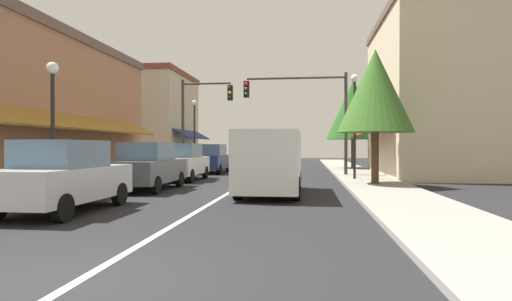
% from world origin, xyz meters
% --- Properties ---
extents(ground_plane, '(80.00, 80.00, 0.00)m').
position_xyz_m(ground_plane, '(0.00, 18.00, 0.00)').
color(ground_plane, black).
extents(sidewalk_left, '(2.60, 56.00, 0.12)m').
position_xyz_m(sidewalk_left, '(-5.50, 18.00, 0.06)').
color(sidewalk_left, gray).
rests_on(sidewalk_left, ground).
extents(sidewalk_right, '(2.60, 56.00, 0.12)m').
position_xyz_m(sidewalk_right, '(5.50, 18.00, 0.06)').
color(sidewalk_right, gray).
rests_on(sidewalk_right, ground).
extents(lane_center_stripe, '(0.14, 52.00, 0.01)m').
position_xyz_m(lane_center_stripe, '(0.00, 18.00, 0.00)').
color(lane_center_stripe, silver).
rests_on(lane_center_stripe, ground).
extents(storefront_left_block, '(6.56, 14.20, 6.43)m').
position_xyz_m(storefront_left_block, '(-9.42, 12.00, 3.22)').
color(storefront_left_block, '#9E6B4C').
rests_on(storefront_left_block, ground).
extents(storefront_right_block, '(7.17, 10.20, 8.84)m').
position_xyz_m(storefront_right_block, '(9.73, 20.00, 4.42)').
color(storefront_right_block, beige).
rests_on(storefront_right_block, ground).
extents(storefront_far_left, '(5.69, 8.20, 7.45)m').
position_xyz_m(storefront_far_left, '(-8.99, 28.00, 3.73)').
color(storefront_far_left, '#BCAD8E').
rests_on(storefront_far_left, ground).
extents(parked_car_nearest_left, '(1.81, 4.12, 1.77)m').
position_xyz_m(parked_car_nearest_left, '(-3.21, 5.13, 0.88)').
color(parked_car_nearest_left, '#B7BABF').
rests_on(parked_car_nearest_left, ground).
extents(parked_car_second_left, '(1.78, 4.10, 1.77)m').
position_xyz_m(parked_car_second_left, '(-3.16, 10.57, 0.88)').
color(parked_car_second_left, '#4C5156').
rests_on(parked_car_second_left, ground).
extents(parked_car_third_left, '(1.79, 4.10, 1.77)m').
position_xyz_m(parked_car_third_left, '(-3.24, 15.21, 0.88)').
color(parked_car_third_left, silver).
rests_on(parked_car_third_left, ground).
extents(parked_car_far_left, '(1.82, 4.12, 1.77)m').
position_xyz_m(parked_car_far_left, '(-3.12, 20.93, 0.88)').
color(parked_car_far_left, navy).
rests_on(parked_car_far_left, ground).
extents(van_in_lane, '(2.02, 5.19, 2.12)m').
position_xyz_m(van_in_lane, '(1.50, 9.70, 1.15)').
color(van_in_lane, silver).
rests_on(van_in_lane, ground).
extents(traffic_signal_mast_arm, '(5.66, 0.50, 5.64)m').
position_xyz_m(traffic_signal_mast_arm, '(2.82, 18.82, 3.89)').
color(traffic_signal_mast_arm, '#333333').
rests_on(traffic_signal_mast_arm, ground).
extents(traffic_signal_left_corner, '(3.20, 0.50, 5.68)m').
position_xyz_m(traffic_signal_left_corner, '(-3.77, 20.50, 3.75)').
color(traffic_signal_left_corner, '#333333').
rests_on(traffic_signal_left_corner, ground).
extents(street_lamp_left_near, '(0.36, 0.36, 4.19)m').
position_xyz_m(street_lamp_left_near, '(-4.96, 7.45, 2.87)').
color(street_lamp_left_near, black).
rests_on(street_lamp_left_near, ground).
extents(street_lamp_right_mid, '(0.36, 0.36, 4.98)m').
position_xyz_m(street_lamp_right_mid, '(4.91, 15.59, 3.34)').
color(street_lamp_right_mid, black).
rests_on(street_lamp_right_mid, ground).
extents(street_lamp_left_far, '(0.36, 0.36, 4.84)m').
position_xyz_m(street_lamp_left_far, '(-5.03, 24.13, 3.26)').
color(street_lamp_left_far, black).
rests_on(street_lamp_left_far, ground).
extents(tree_right_near, '(3.06, 3.06, 5.57)m').
position_xyz_m(tree_right_near, '(5.45, 13.04, 3.86)').
color(tree_right_near, '#4C331E').
rests_on(tree_right_near, ground).
extents(tree_right_far, '(3.82, 3.82, 6.35)m').
position_xyz_m(tree_right_far, '(5.95, 26.06, 4.24)').
color(tree_right_far, '#4C331E').
rests_on(tree_right_far, ground).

